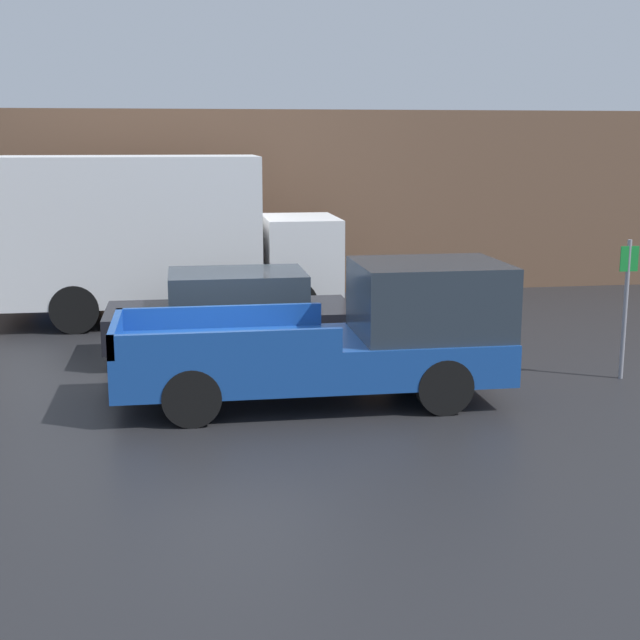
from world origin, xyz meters
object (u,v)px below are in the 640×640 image
at_px(parking_sign, 626,301).
at_px(newspaper_box, 45,279).
at_px(car, 233,313).
at_px(delivery_truck, 155,234).
at_px(pickup_truck, 351,337).

height_order(parking_sign, newspaper_box, parking_sign).
distance_m(car, delivery_truck, 3.86).
height_order(pickup_truck, newspaper_box, pickup_truck).
bearing_deg(pickup_truck, newspaper_box, 122.06).
bearing_deg(pickup_truck, delivery_truck, 114.75).
distance_m(car, newspaper_box, 7.25).
bearing_deg(delivery_truck, parking_sign, -38.18).
bearing_deg(newspaper_box, pickup_truck, -57.94).
relative_size(pickup_truck, delivery_truck, 0.81).
height_order(delivery_truck, newspaper_box, delivery_truck).
height_order(pickup_truck, parking_sign, parking_sign).
relative_size(pickup_truck, newspaper_box, 5.13).
distance_m(delivery_truck, parking_sign, 9.56).
relative_size(car, delivery_truck, 0.62).
relative_size(car, parking_sign, 1.92).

